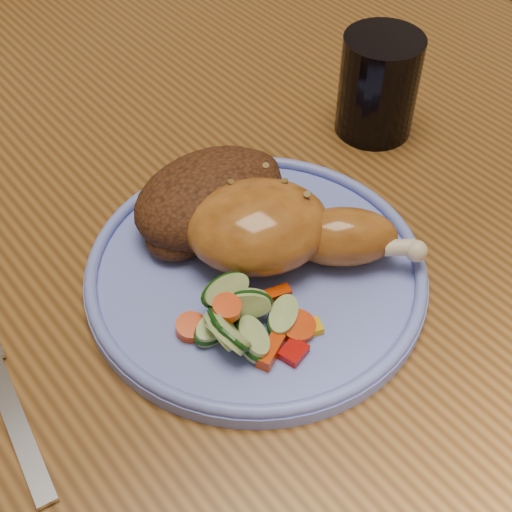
{
  "coord_description": "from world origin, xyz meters",
  "views": [
    {
      "loc": [
        -0.31,
        -0.37,
        1.18
      ],
      "look_at": [
        -0.08,
        -0.08,
        0.78
      ],
      "focal_mm": 50.0,
      "sensor_mm": 36.0,
      "label": 1
    }
  ],
  "objects_px": {
    "chair_far": "(25,105)",
    "drinking_glass": "(378,85)",
    "dining_table": "(269,250)",
    "plate": "(256,274)",
    "fork": "(6,396)"
  },
  "relations": [
    {
      "from": "dining_table",
      "to": "drinking_glass",
      "type": "relative_size",
      "value": 14.2
    },
    {
      "from": "fork",
      "to": "drinking_glass",
      "type": "bearing_deg",
      "value": 8.1
    },
    {
      "from": "plate",
      "to": "drinking_glass",
      "type": "relative_size",
      "value": 2.74
    },
    {
      "from": "chair_far",
      "to": "drinking_glass",
      "type": "height_order",
      "value": "chair_far"
    },
    {
      "from": "chair_far",
      "to": "plate",
      "type": "distance_m",
      "value": 0.75
    },
    {
      "from": "chair_far",
      "to": "drinking_glass",
      "type": "distance_m",
      "value": 0.7
    },
    {
      "from": "dining_table",
      "to": "plate",
      "type": "bearing_deg",
      "value": -135.46
    },
    {
      "from": "plate",
      "to": "fork",
      "type": "height_order",
      "value": "plate"
    },
    {
      "from": "dining_table",
      "to": "chair_far",
      "type": "relative_size",
      "value": 1.54
    },
    {
      "from": "plate",
      "to": "dining_table",
      "type": "bearing_deg",
      "value": 44.54
    },
    {
      "from": "drinking_glass",
      "to": "fork",
      "type": "bearing_deg",
      "value": -171.9
    },
    {
      "from": "dining_table",
      "to": "fork",
      "type": "bearing_deg",
      "value": -169.01
    },
    {
      "from": "chair_far",
      "to": "fork",
      "type": "distance_m",
      "value": 0.78
    },
    {
      "from": "dining_table",
      "to": "chair_far",
      "type": "height_order",
      "value": "chair_far"
    },
    {
      "from": "drinking_glass",
      "to": "plate",
      "type": "bearing_deg",
      "value": -158.98
    }
  ]
}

